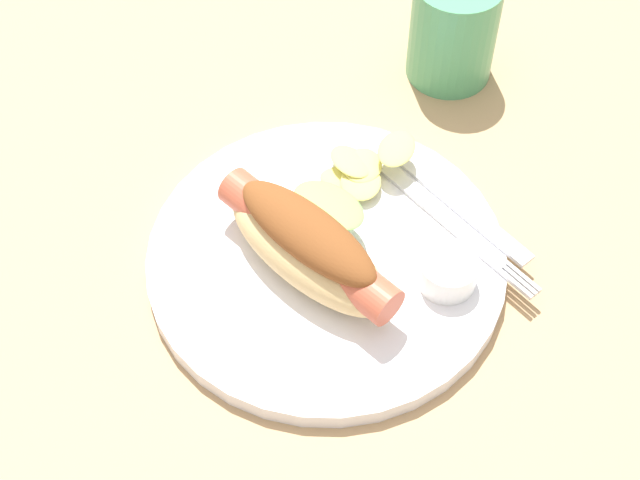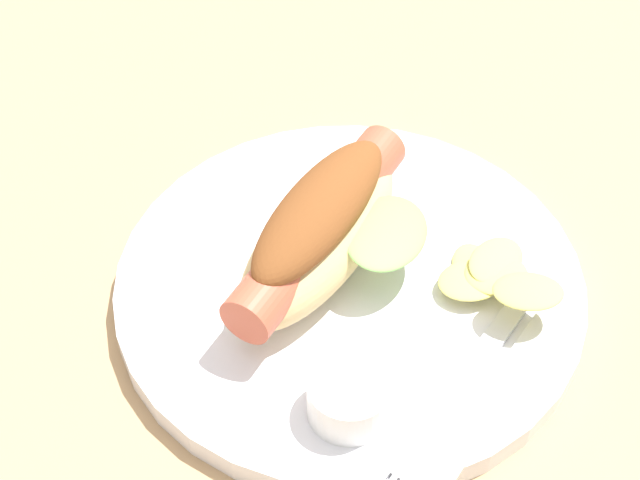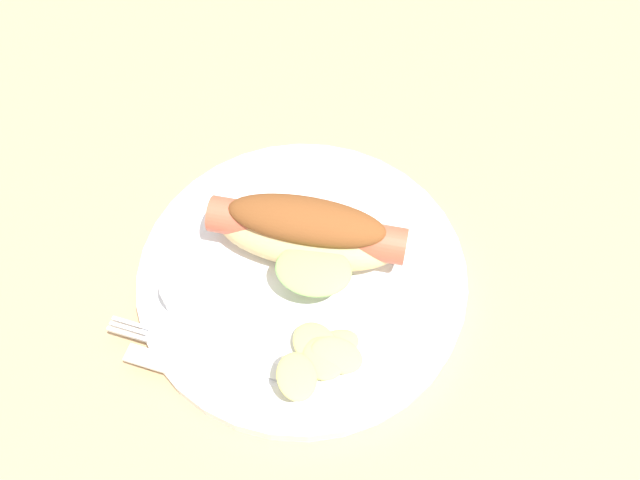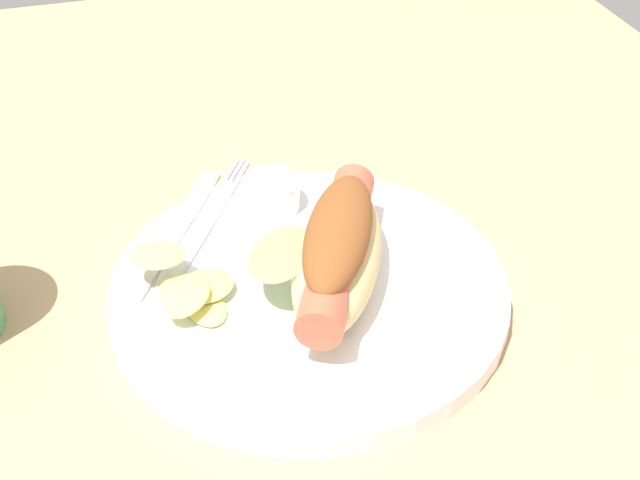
% 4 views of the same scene
% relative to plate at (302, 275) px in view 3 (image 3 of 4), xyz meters
% --- Properties ---
extents(ground_plane, '(1.20, 0.90, 0.02)m').
position_rel_plate_xyz_m(ground_plane, '(0.02, 0.02, -0.02)').
color(ground_plane, tan).
extents(plate, '(0.27, 0.27, 0.02)m').
position_rel_plate_xyz_m(plate, '(0.00, 0.00, 0.00)').
color(plate, white).
rests_on(plate, ground_plane).
extents(hot_dog, '(0.16, 0.13, 0.06)m').
position_rel_plate_xyz_m(hot_dog, '(0.01, 0.02, 0.04)').
color(hot_dog, '#DBB77A').
rests_on(hot_dog, plate).
extents(sauce_ramekin, '(0.04, 0.04, 0.02)m').
position_rel_plate_xyz_m(sauce_ramekin, '(-0.09, -0.00, 0.02)').
color(sauce_ramekin, white).
rests_on(sauce_ramekin, plate).
extents(fork, '(0.15, 0.10, 0.00)m').
position_rel_plate_xyz_m(fork, '(-0.08, -0.06, 0.01)').
color(fork, silver).
rests_on(fork, plate).
extents(knife, '(0.14, 0.09, 0.00)m').
position_rel_plate_xyz_m(knife, '(-0.08, -0.08, 0.01)').
color(knife, silver).
rests_on(knife, plate).
extents(chips_pile, '(0.07, 0.07, 0.03)m').
position_rel_plate_xyz_m(chips_pile, '(-0.00, -0.08, 0.02)').
color(chips_pile, '#DAD065').
rests_on(chips_pile, plate).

